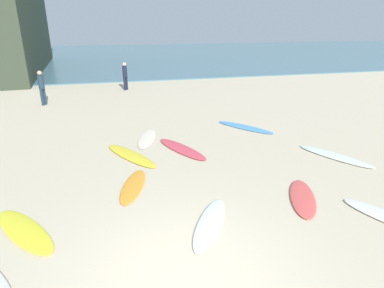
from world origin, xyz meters
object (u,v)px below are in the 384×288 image
(surfboard_9, at_px, (131,155))
(beachgoer_near, at_px, (42,86))
(surfboard_0, at_px, (182,149))
(surfboard_7, at_px, (147,138))
(surfboard_8, at_px, (303,198))
(surfboard_10, at_px, (210,223))
(surfboard_1, at_px, (25,231))
(surfboard_4, at_px, (245,127))
(beachgoer_mid, at_px, (125,75))
(surfboard_5, at_px, (133,186))
(surfboard_2, at_px, (335,156))

(surfboard_9, distance_m, beachgoer_near, 9.03)
(surfboard_0, distance_m, beachgoer_near, 9.75)
(surfboard_7, height_order, surfboard_9, surfboard_9)
(surfboard_8, height_order, surfboard_9, surfboard_9)
(surfboard_10, bearing_deg, surfboard_1, 19.56)
(surfboard_8, bearing_deg, beachgoer_near, 148.92)
(surfboard_4, distance_m, surfboard_7, 4.06)
(surfboard_10, bearing_deg, beachgoer_mid, -56.98)
(surfboard_1, distance_m, surfboard_5, 2.73)
(surfboard_2, relative_size, beachgoer_mid, 1.44)
(surfboard_9, xyz_separation_m, beachgoer_mid, (0.53, 11.12, 0.90))
(surfboard_0, height_order, surfboard_10, surfboard_0)
(surfboard_2, distance_m, surfboard_4, 3.89)
(surfboard_0, distance_m, surfboard_8, 4.45)
(surfboard_9, bearing_deg, surfboard_2, -43.52)
(surfboard_7, relative_size, surfboard_8, 1.12)
(surfboard_10, bearing_deg, surfboard_8, -139.22)
(surfboard_4, bearing_deg, beachgoer_near, 108.60)
(surfboard_9, bearing_deg, surfboard_8, -72.80)
(surfboard_1, xyz_separation_m, surfboard_9, (2.42, 3.52, 0.00))
(surfboard_8, relative_size, surfboard_9, 0.74)
(surfboard_4, bearing_deg, surfboard_7, 149.99)
(surfboard_1, distance_m, beachgoer_near, 11.77)
(surfboard_2, relative_size, surfboard_7, 1.14)
(surfboard_5, xyz_separation_m, surfboard_9, (0.10, 2.09, 0.01))
(surfboard_0, bearing_deg, surfboard_1, 17.97)
(surfboard_7, bearing_deg, surfboard_4, -159.86)
(surfboard_0, bearing_deg, beachgoer_mid, -107.64)
(surfboard_1, xyz_separation_m, beachgoer_near, (-1.42, 11.65, 0.94))
(surfboard_9, relative_size, surfboard_10, 1.26)
(surfboard_5, bearing_deg, surfboard_4, -123.83)
(surfboard_7, relative_size, beachgoer_mid, 1.26)
(surfboard_1, bearing_deg, beachgoer_near, -117.17)
(surfboard_0, relative_size, surfboard_4, 0.97)
(surfboard_5, distance_m, beachgoer_near, 10.92)
(surfboard_0, bearing_deg, surfboard_4, -174.04)
(surfboard_5, xyz_separation_m, beachgoer_mid, (0.63, 13.21, 0.92))
(surfboard_9, distance_m, beachgoer_mid, 11.17)
(surfboard_4, bearing_deg, surfboard_0, 174.36)
(surfboard_5, xyz_separation_m, surfboard_8, (3.96, -1.65, 0.01))
(surfboard_4, xyz_separation_m, surfboard_7, (-4.04, -0.38, 0.00))
(surfboard_7, bearing_deg, surfboard_8, 135.88)
(surfboard_4, height_order, beachgoer_mid, beachgoer_mid)
(surfboard_1, height_order, surfboard_9, surfboard_9)
(surfboard_4, bearing_deg, surfboard_2, -101.44)
(beachgoer_near, bearing_deg, surfboard_10, 52.62)
(beachgoer_near, bearing_deg, surfboard_4, 83.82)
(surfboard_2, distance_m, beachgoer_near, 14.13)
(surfboard_0, xyz_separation_m, surfboard_1, (-4.13, -3.68, 0.00))
(surfboard_0, xyz_separation_m, surfboard_8, (2.15, -3.89, -0.00))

